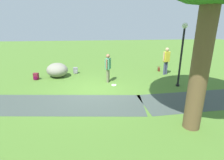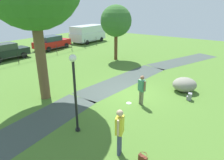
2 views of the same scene
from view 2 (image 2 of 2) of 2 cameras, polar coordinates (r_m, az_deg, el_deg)
ground_plane at (r=12.01m, az=4.89°, el=-3.96°), size 48.00×48.00×0.00m
footpath_segment_near at (r=9.30m, az=-24.65°, el=-13.80°), size 8.11×2.50×0.01m
footpath_segment_mid at (r=14.25m, az=3.85°, el=0.11°), size 8.17×2.86×0.01m
footpath_segment_far at (r=20.44m, az=19.82°, el=5.23°), size 8.19×4.71×0.01m
young_tree_near_path at (r=19.03m, az=1.14°, el=16.33°), size 2.84×2.84×5.03m
lamp_post at (r=7.88m, az=-10.53°, el=-1.63°), size 0.28×0.28×3.27m
lawn_boulder at (r=12.95m, az=19.85°, el=-1.24°), size 1.83×1.88×0.86m
woman_with_handbag at (r=7.00m, az=2.18°, el=-13.70°), size 0.50×0.34×1.75m
man_near_boulder at (r=10.50m, az=8.42°, el=-2.31°), size 0.36×0.48×1.61m
handbag_on_grass at (r=7.29m, az=8.74°, el=-21.12°), size 0.33×0.34×0.31m
backpack_by_boulder at (r=11.96m, az=21.12°, el=-4.45°), size 0.32×0.30×0.40m
spare_backpack_on_lawn at (r=14.21m, az=19.28°, el=-0.30°), size 0.30×0.29×0.40m
frisbee_on_grass at (r=10.91m, az=4.77°, el=-6.54°), size 0.27×0.27×0.02m
park_fence at (r=19.88m, az=-25.13°, el=5.94°), size 22.05×0.05×1.05m
parked_wagon_silver at (r=21.92m, az=-27.78°, el=7.22°), size 4.01×1.87×1.56m
parked_hatchback_blue at (r=25.40m, az=-16.72°, el=10.23°), size 4.61×2.14×1.56m
delivery_van at (r=29.26m, az=-6.84°, el=13.08°), size 5.33×2.58×2.30m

